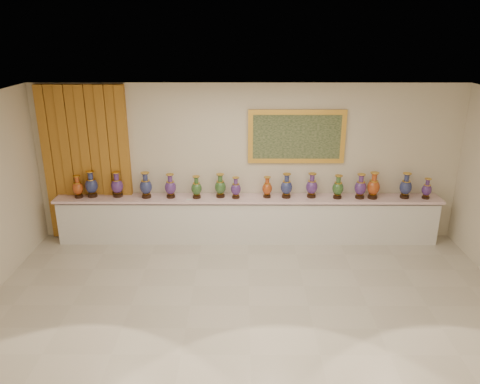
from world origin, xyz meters
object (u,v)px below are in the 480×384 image
(vase_0, at_px, (78,188))
(vase_2, at_px, (117,186))
(vase_1, at_px, (91,185))
(counter, at_px, (248,220))

(vase_0, bearing_deg, vase_2, 4.15)
(vase_0, relative_size, vase_1, 0.86)
(counter, xyz_separation_m, vase_0, (-3.19, -0.03, 0.66))
(counter, distance_m, vase_2, 2.56)
(vase_1, bearing_deg, counter, -0.31)
(counter, bearing_deg, vase_2, 179.54)
(vase_1, xyz_separation_m, vase_2, (0.48, 0.00, -0.01))
(vase_1, height_order, vase_2, vase_1)
(vase_1, bearing_deg, vase_0, -168.76)
(vase_0, height_order, vase_1, vase_1)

